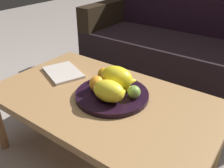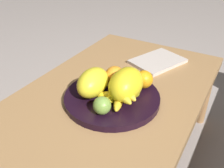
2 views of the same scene
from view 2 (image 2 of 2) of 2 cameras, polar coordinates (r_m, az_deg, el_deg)
The scene contains 10 objects.
ground_plane at distance 1.30m, azimuth -0.34°, elevation -17.35°, with size 8.00×8.00×0.00m, color gray.
coffee_table at distance 1.05m, azimuth -0.41°, elevation -4.08°, with size 1.16×0.69×0.41m.
fruit_bowl at distance 0.98m, azimuth 0.00°, elevation -3.10°, with size 0.37×0.37×0.03m, color black.
melon_large_front at distance 0.95m, azimuth -4.38°, elevation 0.36°, with size 0.16×0.10×0.10m, color yellow.
melon_smaller_beside at distance 0.93m, azimuth 3.22°, elevation -0.09°, with size 0.17×0.12×0.12m, color yellow.
orange_front at distance 1.02m, azimuth 0.49°, elevation 1.89°, with size 0.08×0.08×0.08m, color orange.
orange_left at distance 1.01m, azimuth 7.26°, elevation 1.06°, with size 0.07×0.07×0.07m, color orange.
apple_front at distance 0.86m, azimuth -2.29°, elevation -4.90°, with size 0.06×0.06×0.06m, color olive.
banana_bunch at distance 0.92m, azimuth 1.79°, elevation -2.55°, with size 0.15×0.18×0.06m.
magazine at distance 1.28m, azimuth 10.32°, elevation 5.13°, with size 0.25×0.18×0.02m, color beige.
Camera 2 is at (0.73, 0.43, 0.99)m, focal length 40.20 mm.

